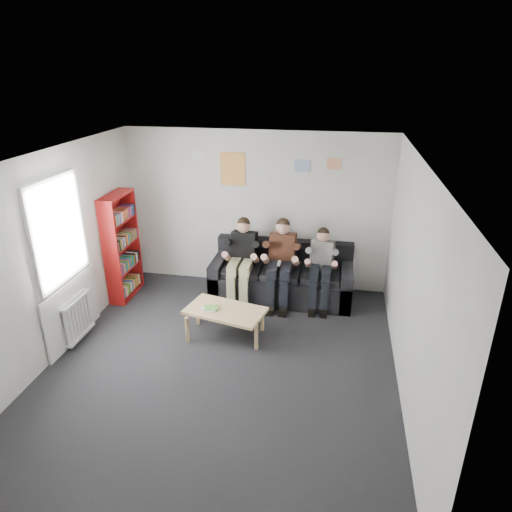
{
  "coord_description": "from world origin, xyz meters",
  "views": [
    {
      "loc": [
        1.35,
        -4.84,
        3.68
      ],
      "look_at": [
        0.21,
        1.3,
        1.03
      ],
      "focal_mm": 32.0,
      "sensor_mm": 36.0,
      "label": 1
    }
  ],
  "objects_px": {
    "bookshelf": "(122,246)",
    "coffee_table": "(225,313)",
    "sofa": "(282,278)",
    "person_left": "(242,261)",
    "person_middle": "(281,263)",
    "person_right": "(321,268)"
  },
  "relations": [
    {
      "from": "person_right",
      "to": "sofa",
      "type": "bearing_deg",
      "value": 172.03
    },
    {
      "from": "person_right",
      "to": "bookshelf",
      "type": "bearing_deg",
      "value": -166.27
    },
    {
      "from": "sofa",
      "to": "person_middle",
      "type": "bearing_deg",
      "value": -90.0
    },
    {
      "from": "coffee_table",
      "to": "person_middle",
      "type": "relative_size",
      "value": 0.79
    },
    {
      "from": "sofa",
      "to": "person_middle",
      "type": "distance_m",
      "value": 0.43
    },
    {
      "from": "person_middle",
      "to": "person_left",
      "type": "bearing_deg",
      "value": -178.26
    },
    {
      "from": "coffee_table",
      "to": "person_left",
      "type": "relative_size",
      "value": 0.8
    },
    {
      "from": "sofa",
      "to": "person_left",
      "type": "bearing_deg",
      "value": -162.24
    },
    {
      "from": "sofa",
      "to": "coffee_table",
      "type": "distance_m",
      "value": 1.54
    },
    {
      "from": "bookshelf",
      "to": "coffee_table",
      "type": "relative_size",
      "value": 1.61
    },
    {
      "from": "sofa",
      "to": "person_right",
      "type": "height_order",
      "value": "person_right"
    },
    {
      "from": "person_left",
      "to": "person_middle",
      "type": "distance_m",
      "value": 0.65
    },
    {
      "from": "sofa",
      "to": "person_left",
      "type": "relative_size",
      "value": 1.7
    },
    {
      "from": "sofa",
      "to": "person_middle",
      "type": "relative_size",
      "value": 1.67
    },
    {
      "from": "person_middle",
      "to": "coffee_table",
      "type": "bearing_deg",
      "value": -116.04
    },
    {
      "from": "person_middle",
      "to": "person_right",
      "type": "xyz_separation_m",
      "value": [
        0.65,
        0.01,
        -0.04
      ]
    },
    {
      "from": "person_middle",
      "to": "sofa",
      "type": "bearing_deg",
      "value": 91.9
    },
    {
      "from": "sofa",
      "to": "bookshelf",
      "type": "distance_m",
      "value": 2.71
    },
    {
      "from": "coffee_table",
      "to": "person_middle",
      "type": "xyz_separation_m",
      "value": [
        0.63,
        1.19,
        0.31
      ]
    },
    {
      "from": "sofa",
      "to": "person_right",
      "type": "xyz_separation_m",
      "value": [
        0.65,
        -0.2,
        0.33
      ]
    },
    {
      "from": "bookshelf",
      "to": "person_middle",
      "type": "distance_m",
      "value": 2.63
    },
    {
      "from": "bookshelf",
      "to": "person_right",
      "type": "relative_size",
      "value": 1.39
    }
  ]
}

